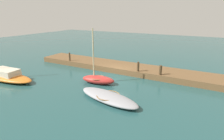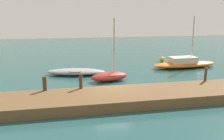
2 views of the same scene
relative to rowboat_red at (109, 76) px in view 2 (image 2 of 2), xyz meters
The scene contains 9 objects.
ground_plane 2.59m from the rowboat_red, 97.31° to the right, with size 84.00×84.00×0.00m, color #234C4C.
dock_platform 4.98m from the rowboat_red, 93.74° to the right, with size 22.50×3.32×0.61m, color brown.
rowboat_red is the anchor object (origin of this frame).
motorboat_grey 3.72m from the rowboat_red, 134.87° to the left, with size 5.55×2.74×0.56m.
sailboat_orange 9.41m from the rowboat_red, 22.53° to the left, with size 7.24×2.50×5.29m.
mooring_post_west 6.09m from the rowboat_red, 144.06° to the right, with size 0.26×0.26×0.92m, color #47331E.
mooring_post_mid_west 4.45m from the rowboat_red, 126.17° to the right, with size 0.23×0.23×0.99m, color #47331E.
mooring_post_mid_east 7.46m from the rowboat_red, 28.59° to the right, with size 0.19×0.19×1.02m, color #47331E.
marker_buoy 10.46m from the rowboat_red, 42.70° to the left, with size 0.60×0.60×0.60m, color yellow.
Camera 2 is at (-3.17, -16.06, 5.34)m, focal length 37.69 mm.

